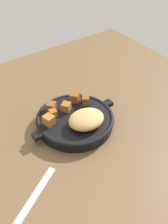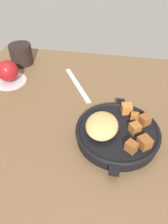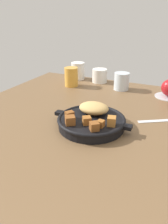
% 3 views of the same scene
% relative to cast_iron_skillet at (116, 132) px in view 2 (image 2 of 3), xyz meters
% --- Properties ---
extents(ground_plane, '(0.99, 1.00, 0.02)m').
position_rel_cast_iron_skillet_xyz_m(ground_plane, '(-0.02, 0.04, -0.04)').
color(ground_plane, brown).
extents(cast_iron_skillet, '(0.26, 0.22, 0.07)m').
position_rel_cast_iron_skillet_xyz_m(cast_iron_skillet, '(0.00, 0.00, 0.00)').
color(cast_iron_skillet, black).
rests_on(cast_iron_skillet, ground_plane).
extents(saucer_plate, '(0.12, 0.12, 0.01)m').
position_rel_cast_iron_skillet_xyz_m(saucer_plate, '(0.20, 0.39, -0.02)').
color(saucer_plate, '#B7BABF').
rests_on(saucer_plate, ground_plane).
extents(red_apple, '(0.07, 0.07, 0.07)m').
position_rel_cast_iron_skillet_xyz_m(red_apple, '(0.20, 0.39, 0.02)').
color(red_apple, maroon).
rests_on(red_apple, saucer_plate).
extents(butter_knife, '(0.20, 0.13, 0.00)m').
position_rel_cast_iron_skillet_xyz_m(butter_knife, '(0.23, 0.15, -0.02)').
color(butter_knife, silver).
rests_on(butter_knife, ground_plane).
extents(coffee_mug_dark, '(0.09, 0.09, 0.08)m').
position_rel_cast_iron_skillet_xyz_m(coffee_mug_dark, '(0.34, 0.40, 0.01)').
color(coffee_mug_dark, black).
rests_on(coffee_mug_dark, ground_plane).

